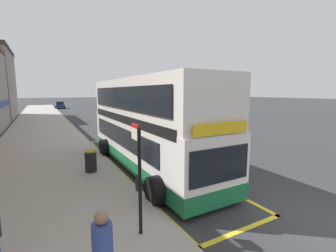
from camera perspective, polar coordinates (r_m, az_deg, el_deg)
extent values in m
plane|color=#333335|center=(35.94, -17.58, 2.04)|extent=(260.00, 260.00, 0.00)
cube|color=#A39E93|center=(35.23, -28.80, 1.38)|extent=(6.00, 76.00, 0.14)
cube|color=white|center=(11.73, -5.26, -3.54)|extent=(2.55, 10.85, 2.30)
cube|color=white|center=(11.47, -5.41, 6.77)|extent=(2.52, 10.64, 1.90)
cube|color=#196B3D|center=(11.93, -5.21, -7.53)|extent=(2.57, 10.87, 0.60)
cube|color=black|center=(11.54, -5.34, 2.15)|extent=(2.58, 9.99, 0.36)
cube|color=black|center=(11.59, -11.95, -2.31)|extent=(0.04, 8.68, 0.90)
cube|color=black|center=(11.02, -11.62, 6.83)|extent=(0.04, 9.55, 1.00)
cube|color=black|center=(7.18, 12.83, -9.45)|extent=(2.24, 0.04, 1.10)
cube|color=yellow|center=(6.92, 13.13, -0.59)|extent=(2.04, 0.04, 0.36)
cylinder|color=black|center=(8.05, -2.71, -15.61)|extent=(0.56, 1.00, 1.00)
cylinder|color=black|center=(9.49, 12.55, -11.99)|extent=(0.56, 1.00, 1.00)
cylinder|color=black|center=(14.26, -15.17, -5.14)|extent=(0.56, 1.00, 1.00)
cylinder|color=black|center=(15.11, -5.07, -4.11)|extent=(0.56, 1.00, 1.00)
cube|color=yellow|center=(12.00, -12.59, -10.08)|extent=(0.16, 13.81, 0.01)
cube|color=yellow|center=(13.12, 0.25, -8.26)|extent=(0.16, 13.81, 0.01)
cube|color=yellow|center=(7.27, 17.94, -23.28)|extent=(3.17, 0.16, 0.01)
cube|color=yellow|center=(18.76, -14.14, -3.40)|extent=(3.17, 0.16, 0.01)
cylinder|color=black|center=(6.00, -6.97, -13.70)|extent=(0.09, 0.09, 2.77)
cube|color=silver|center=(5.89, -8.11, -1.92)|extent=(0.05, 0.42, 0.30)
cube|color=red|center=(5.86, -8.15, 0.01)|extent=(0.05, 0.42, 0.10)
cube|color=black|center=(6.12, -7.32, -14.12)|extent=(0.06, 0.28, 0.40)
cube|color=navy|center=(27.23, -35.69, 4.40)|extent=(0.08, 9.62, 0.56)
cube|color=slate|center=(44.37, -13.43, 4.21)|extent=(1.76, 4.20, 0.72)
cube|color=black|center=(44.24, -13.42, 5.06)|extent=(1.52, 1.90, 0.60)
cylinder|color=black|center=(45.42, -15.00, 3.79)|extent=(0.22, 0.60, 0.60)
cylinder|color=black|center=(45.90, -12.73, 3.92)|extent=(0.22, 0.60, 0.60)
cylinder|color=black|center=(42.90, -14.14, 3.57)|extent=(0.22, 0.60, 0.60)
cylinder|color=black|center=(43.42, -11.76, 3.70)|extent=(0.22, 0.60, 0.60)
cube|color=navy|center=(58.09, -25.22, 4.59)|extent=(1.76, 4.20, 0.72)
cube|color=black|center=(57.96, -25.25, 5.24)|extent=(1.52, 1.90, 0.60)
cylinder|color=black|center=(59.35, -26.19, 4.25)|extent=(0.22, 0.60, 0.60)
cylinder|color=black|center=(59.48, -24.39, 4.37)|extent=(0.22, 0.60, 0.60)
cylinder|color=black|center=(56.76, -26.04, 4.10)|extent=(0.22, 0.60, 0.60)
cylinder|color=black|center=(56.89, -24.16, 4.23)|extent=(0.22, 0.60, 0.60)
cylinder|color=#33478C|center=(4.36, -15.91, -26.10)|extent=(0.34, 0.34, 0.68)
sphere|color=#8C664C|center=(4.13, -16.18, -20.92)|extent=(0.23, 0.23, 0.23)
cylinder|color=black|center=(11.26, -18.56, -8.37)|extent=(0.51, 0.51, 0.93)
cylinder|color=#A5991E|center=(11.13, -18.68, -5.88)|extent=(0.54, 0.54, 0.08)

